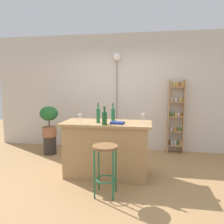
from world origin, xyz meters
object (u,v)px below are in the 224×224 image
at_px(plant_stool, 50,145).
at_px(cookbook, 117,123).
at_px(spice_shelf, 176,116).
at_px(bottle_olive_oil, 113,114).
at_px(wine_glass_left, 143,116).
at_px(bottle_wine_red, 104,118).
at_px(wine_glass_center, 80,117).
at_px(bar_stool, 105,158).
at_px(pendant_globe_light, 117,59).
at_px(potted_plant, 49,119).
at_px(bottle_vinegar, 98,115).

bearing_deg(plant_stool, cookbook, -31.22).
relative_size(spice_shelf, plant_stool, 4.15).
distance_m(bottle_olive_oil, wine_glass_left, 0.55).
relative_size(bottle_wine_red, wine_glass_center, 1.81).
distance_m(bar_stool, wine_glass_left, 1.01).
height_order(bar_stool, spice_shelf, spice_shelf).
xyz_separation_m(plant_stool, wine_glass_center, (1.12, -1.15, 0.86)).
bearing_deg(pendant_globe_light, cookbook, -81.49).
xyz_separation_m(bottle_wine_red, cookbook, (0.19, 0.14, -0.09)).
height_order(spice_shelf, bottle_wine_red, spice_shelf).
xyz_separation_m(potted_plant, bottle_olive_oil, (1.60, -0.76, 0.25)).
relative_size(bar_stool, plant_stool, 1.78).
height_order(bottle_olive_oil, pendant_globe_light, pendant_globe_light).
xyz_separation_m(potted_plant, bottle_vinegar, (1.39, -1.01, 0.26)).
relative_size(bottle_olive_oil, pendant_globe_light, 0.13).
height_order(plant_stool, bottle_wine_red, bottle_wine_red).
distance_m(plant_stool, bottle_wine_red, 2.11).
relative_size(bar_stool, wine_glass_center, 4.48).
xyz_separation_m(plant_stool, wine_glass_left, (2.13, -0.90, 0.86)).
xyz_separation_m(potted_plant, cookbook, (1.72, -1.04, 0.15)).
height_order(bar_stool, wine_glass_center, wine_glass_center).
bearing_deg(spice_shelf, plant_stool, -168.48).
bearing_deg(spice_shelf, bottle_wine_red, -127.02).
distance_m(bar_stool, bottle_olive_oil, 0.99).
xyz_separation_m(potted_plant, bottle_wine_red, (1.53, -1.18, 0.25)).
bearing_deg(bottle_wine_red, wine_glass_left, 24.82).
distance_m(wine_glass_center, pendant_globe_light, 2.14).
xyz_separation_m(bottle_vinegar, bottle_wine_red, (0.14, -0.17, -0.02)).
xyz_separation_m(spice_shelf, wine_glass_left, (-0.72, -1.48, 0.20)).
bearing_deg(bottle_wine_red, spice_shelf, 52.98).
xyz_separation_m(bottle_vinegar, bottle_olive_oil, (0.21, 0.24, -0.01)).
height_order(spice_shelf, potted_plant, spice_shelf).
distance_m(bottle_vinegar, cookbook, 0.35).
distance_m(potted_plant, wine_glass_center, 1.62).
bearing_deg(spice_shelf, wine_glass_center, -135.08).
bearing_deg(pendant_globe_light, bottle_olive_oil, -84.55).
height_order(potted_plant, wine_glass_center, wine_glass_center).
distance_m(plant_stool, bottle_olive_oil, 1.97).
distance_m(bottle_wine_red, pendant_globe_light, 2.13).
bearing_deg(plant_stool, bottle_wine_red, -37.58).
xyz_separation_m(wine_glass_center, cookbook, (0.60, 0.11, -0.10)).
height_order(spice_shelf, wine_glass_left, spice_shelf).
relative_size(bottle_vinegar, bottle_wine_red, 1.14).
distance_m(bar_stool, bottle_vinegar, 0.83).
height_order(wine_glass_left, cookbook, wine_glass_left).
height_order(bar_stool, cookbook, cookbook).
bearing_deg(wine_glass_center, bottle_wine_red, -3.39).
bearing_deg(plant_stool, potted_plant, 0.00).
distance_m(bottle_wine_red, wine_glass_left, 0.66).
relative_size(plant_stool, pendant_globe_light, 0.18).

